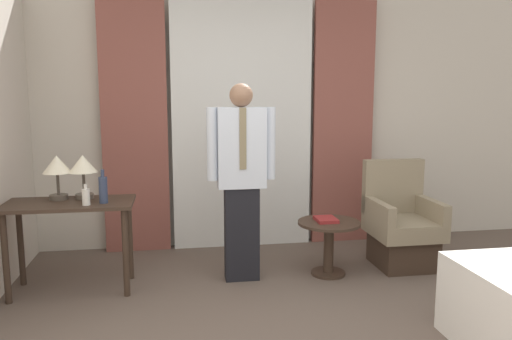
% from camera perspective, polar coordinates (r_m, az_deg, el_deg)
% --- Properties ---
extents(wall_back, '(10.00, 0.06, 2.70)m').
position_cam_1_polar(wall_back, '(5.34, -1.77, 5.87)').
color(wall_back, beige).
rests_on(wall_back, ground_plane).
extents(curtain_sheer_center, '(1.45, 0.06, 2.58)m').
position_cam_1_polar(curtain_sheer_center, '(5.21, -1.58, 5.14)').
color(curtain_sheer_center, white).
rests_on(curtain_sheer_center, ground_plane).
extents(curtain_drape_left, '(0.65, 0.06, 2.58)m').
position_cam_1_polar(curtain_drape_left, '(5.18, -13.70, 4.87)').
color(curtain_drape_left, brown).
rests_on(curtain_drape_left, ground_plane).
extents(curtain_drape_right, '(0.65, 0.06, 2.58)m').
position_cam_1_polar(curtain_drape_right, '(5.47, 9.89, 5.18)').
color(curtain_drape_right, brown).
rests_on(curtain_drape_right, ground_plane).
extents(desk, '(1.02, 0.51, 0.75)m').
position_cam_1_polar(desk, '(4.35, -20.50, -5.16)').
color(desk, '#38281E').
rests_on(desk, ground_plane).
extents(table_lamp_left, '(0.23, 0.23, 0.37)m').
position_cam_1_polar(table_lamp_left, '(4.41, -21.79, 0.23)').
color(table_lamp_left, '#4C4238').
rests_on(table_lamp_left, desk).
extents(table_lamp_right, '(0.23, 0.23, 0.37)m').
position_cam_1_polar(table_lamp_right, '(4.37, -19.16, 0.29)').
color(table_lamp_right, '#4C4238').
rests_on(table_lamp_right, desk).
extents(bottle_near_edge, '(0.07, 0.07, 0.27)m').
position_cam_1_polar(bottle_near_edge, '(4.17, -17.07, -2.11)').
color(bottle_near_edge, '#2D3851').
rests_on(bottle_near_edge, desk).
extents(bottle_by_lamp, '(0.06, 0.06, 0.17)m').
position_cam_1_polar(bottle_by_lamp, '(4.14, -18.86, -2.89)').
color(bottle_by_lamp, silver).
rests_on(bottle_by_lamp, desk).
extents(person, '(0.59, 0.20, 1.70)m').
position_cam_1_polar(person, '(4.26, -1.67, -0.50)').
color(person, black).
rests_on(person, ground_plane).
extents(armchair, '(0.60, 0.63, 0.98)m').
position_cam_1_polar(armchair, '(4.94, 16.27, -6.42)').
color(armchair, '#38281E').
rests_on(armchair, ground_plane).
extents(side_table, '(0.56, 0.56, 0.49)m').
position_cam_1_polar(side_table, '(4.55, 8.33, -7.74)').
color(side_table, '#38281E').
rests_on(side_table, ground_plane).
extents(book, '(0.18, 0.23, 0.03)m').
position_cam_1_polar(book, '(4.52, 7.99, -5.61)').
color(book, maroon).
rests_on(book, side_table).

